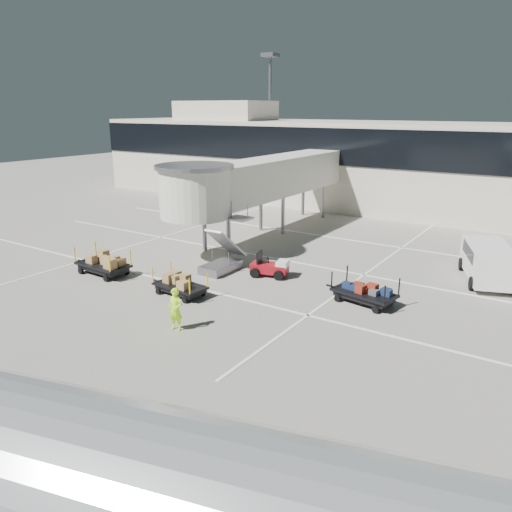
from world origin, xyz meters
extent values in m
plane|color=gray|center=(0.00, 0.00, 0.00)|extent=(140.00, 140.00, 0.00)
cube|color=white|center=(0.00, 2.00, 0.01)|extent=(40.00, 0.15, 0.02)
cube|color=white|center=(0.00, 9.00, 0.01)|extent=(40.00, 0.15, 0.02)
cube|color=white|center=(0.00, 16.00, 0.01)|extent=(40.00, 0.15, 0.02)
cube|color=white|center=(6.00, 10.00, 0.01)|extent=(0.15, 30.00, 0.02)
cube|color=white|center=(-10.00, 10.00, 0.01)|extent=(0.15, 30.00, 0.02)
cube|color=beige|center=(0.00, 30.00, 4.00)|extent=(64.00, 12.00, 8.00)
cube|color=black|center=(0.00, 23.95, 6.00)|extent=(64.00, 0.12, 3.20)
cube|color=beige|center=(-18.00, 28.00, 9.00)|extent=(10.00, 6.00, 2.00)
cylinder|color=gray|center=(-16.00, 34.00, 7.50)|extent=(0.36, 0.36, 15.00)
cube|color=gray|center=(-16.00, 34.00, 15.00)|extent=(1.60, 1.60, 0.40)
cube|color=silver|center=(-4.00, 15.00, 4.30)|extent=(3.00, 18.00, 2.80)
cylinder|color=silver|center=(-4.00, 6.00, 4.30)|extent=(4.40, 4.40, 3.00)
cylinder|color=gray|center=(-4.00, 6.00, 5.90)|extent=(4.80, 4.80, 0.25)
cylinder|color=gray|center=(-5.00, 8.00, 1.45)|extent=(0.28, 0.28, 2.90)
cylinder|color=gray|center=(-3.00, 8.00, 1.45)|extent=(0.28, 0.28, 2.90)
cylinder|color=gray|center=(-5.00, 15.00, 1.45)|extent=(0.28, 0.28, 2.90)
cylinder|color=gray|center=(-3.00, 15.00, 1.45)|extent=(0.28, 0.28, 2.90)
cylinder|color=gray|center=(-5.00, 22.00, 1.45)|extent=(0.28, 0.28, 2.90)
cylinder|color=gray|center=(-3.00, 22.00, 1.45)|extent=(0.28, 0.28, 2.90)
cube|color=gray|center=(-1.40, 5.00, 0.25)|extent=(1.40, 2.60, 0.50)
cube|color=gray|center=(-1.40, 5.60, 1.60)|extent=(1.20, 2.60, 2.06)
cube|color=gray|center=(-1.40, 7.00, 2.85)|extent=(1.40, 1.20, 0.12)
cube|color=maroon|center=(1.47, 5.87, 0.48)|extent=(2.29, 1.52, 0.52)
cube|color=white|center=(2.23, 6.08, 0.83)|extent=(0.84, 1.09, 0.31)
cube|color=black|center=(0.88, 5.71, 1.00)|extent=(0.33, 0.87, 0.79)
cylinder|color=black|center=(0.94, 5.14, 0.28)|extent=(0.60, 0.36, 0.56)
cylinder|color=black|center=(0.65, 6.24, 0.28)|extent=(0.60, 0.36, 0.56)
cylinder|color=black|center=(2.29, 5.51, 0.28)|extent=(0.60, 0.36, 0.56)
cylinder|color=black|center=(2.00, 6.60, 0.28)|extent=(0.60, 0.36, 0.56)
cube|color=black|center=(7.60, 4.86, 0.56)|extent=(3.29, 2.04, 0.12)
cube|color=black|center=(7.60, 4.86, 0.38)|extent=(2.95, 1.76, 0.26)
cube|color=black|center=(5.73, 5.18, 0.41)|extent=(0.72, 0.20, 0.08)
cylinder|color=black|center=(6.42, 4.36, 0.17)|extent=(0.37, 0.20, 0.35)
cylinder|color=black|center=(6.66, 5.73, 0.17)|extent=(0.37, 0.20, 0.35)
cylinder|color=black|center=(8.54, 4.00, 0.17)|extent=(0.37, 0.20, 0.35)
cylinder|color=black|center=(8.78, 5.36, 0.17)|extent=(0.37, 0.20, 0.35)
cylinder|color=black|center=(6.03, 4.43, 1.03)|extent=(0.07, 0.07, 0.92)
cylinder|color=black|center=(6.26, 5.80, 1.03)|extent=(0.07, 0.07, 0.92)
cylinder|color=black|center=(8.94, 3.93, 1.03)|extent=(0.07, 0.07, 0.92)
cylinder|color=black|center=(9.17, 5.29, 1.03)|extent=(0.07, 0.07, 0.92)
cube|color=maroon|center=(7.84, 4.84, 0.77)|extent=(0.41, 0.33, 0.30)
cube|color=#87624A|center=(6.57, 5.17, 0.76)|extent=(0.42, 0.40, 0.27)
cube|color=#87624A|center=(7.69, 4.47, 0.75)|extent=(0.47, 0.41, 0.26)
cube|color=maroon|center=(6.86, 4.72, 0.81)|extent=(0.54, 0.38, 0.36)
cube|color=#49474C|center=(7.38, 4.65, 0.80)|extent=(0.48, 0.45, 0.34)
cube|color=#152343|center=(7.38, 4.59, 0.82)|extent=(0.54, 0.47, 0.39)
cube|color=maroon|center=(8.70, 4.67, 0.79)|extent=(0.52, 0.41, 0.32)
cube|color=#152343|center=(7.87, 4.42, 0.82)|extent=(0.51, 0.44, 0.38)
cube|color=#87624A|center=(8.32, 4.45, 0.77)|extent=(0.51, 0.38, 0.29)
cube|color=black|center=(-0.77, 0.73, 0.52)|extent=(2.93, 1.64, 0.11)
cube|color=black|center=(-0.77, 0.73, 0.35)|extent=(2.63, 1.41, 0.24)
cube|color=black|center=(-2.50, 0.87, 0.38)|extent=(0.66, 0.13, 0.08)
cylinder|color=black|center=(-1.81, 0.18, 0.16)|extent=(0.33, 0.16, 0.32)
cylinder|color=black|center=(-1.70, 1.44, 0.16)|extent=(0.33, 0.16, 0.32)
cylinder|color=black|center=(0.16, 0.01, 0.16)|extent=(0.33, 0.16, 0.32)
cylinder|color=black|center=(0.27, 1.28, 0.16)|extent=(0.33, 0.16, 0.32)
cylinder|color=yellow|center=(-2.17, 0.21, 0.94)|extent=(0.07, 0.07, 0.85)
cylinder|color=yellow|center=(-2.07, 1.47, 0.94)|extent=(0.07, 0.07, 0.85)
cylinder|color=yellow|center=(0.53, -0.02, 0.94)|extent=(0.07, 0.07, 0.85)
cylinder|color=yellow|center=(0.63, 1.25, 0.94)|extent=(0.07, 0.07, 0.85)
cube|color=tan|center=(-0.30, 1.12, 0.83)|extent=(0.65, 0.56, 0.51)
cube|color=tan|center=(-0.27, 0.31, 0.75)|extent=(0.54, 0.46, 0.36)
cube|color=tan|center=(-1.76, 0.53, 0.80)|extent=(0.45, 0.52, 0.46)
cube|color=tan|center=(-1.46, 0.97, 0.83)|extent=(0.62, 0.43, 0.52)
cube|color=tan|center=(-0.61, 1.16, 0.81)|extent=(0.42, 0.49, 0.48)
cube|color=tan|center=(0.01, 1.05, 0.76)|extent=(0.59, 0.53, 0.36)
cube|color=black|center=(-6.76, 0.81, 0.60)|extent=(3.33, 1.76, 0.13)
cube|color=black|center=(-6.76, 0.81, 0.40)|extent=(2.99, 1.50, 0.27)
cube|color=black|center=(-8.77, 0.89, 0.44)|extent=(0.77, 0.12, 0.09)
cylinder|color=black|center=(-7.93, 0.12, 0.19)|extent=(0.38, 0.17, 0.37)
cylinder|color=black|center=(-7.88, 1.59, 0.19)|extent=(0.38, 0.17, 0.37)
cylinder|color=black|center=(-5.65, 0.03, 0.19)|extent=(0.38, 0.17, 0.37)
cylinder|color=black|center=(-5.59, 1.50, 0.19)|extent=(0.38, 0.17, 0.37)
cylinder|color=yellow|center=(-8.36, 0.14, 1.09)|extent=(0.08, 0.08, 0.98)
cylinder|color=yellow|center=(-8.30, 1.60, 1.09)|extent=(0.08, 0.08, 0.98)
cylinder|color=yellow|center=(-5.22, 0.01, 1.09)|extent=(0.08, 0.08, 0.98)
cylinder|color=yellow|center=(-5.17, 1.48, 1.09)|extent=(0.08, 0.08, 0.98)
cube|color=tan|center=(-6.11, 0.70, 0.87)|extent=(0.47, 0.59, 0.41)
cube|color=tan|center=(-7.76, 1.36, 0.87)|extent=(0.64, 0.57, 0.42)
cube|color=tan|center=(-6.57, 0.58, 0.87)|extent=(0.60, 0.62, 0.41)
cube|color=tan|center=(-7.34, 1.25, 0.95)|extent=(0.50, 0.55, 0.56)
cube|color=tan|center=(-7.74, 1.04, 0.87)|extent=(0.48, 0.56, 0.42)
cube|color=tan|center=(-7.26, 1.05, 0.93)|extent=(0.49, 0.44, 0.54)
cube|color=tan|center=(-6.53, 1.32, 0.92)|extent=(0.61, 0.50, 0.50)
cube|color=tan|center=(-7.25, 1.17, 0.90)|extent=(0.57, 0.57, 0.48)
imported|color=#B3FF1A|center=(1.91, -2.56, 0.96)|extent=(0.76, 0.55, 1.92)
cube|color=white|center=(12.09, 11.78, 1.16)|extent=(3.83, 5.70, 1.71)
cube|color=white|center=(11.28, 14.00, 0.83)|extent=(2.12, 1.27, 0.99)
cube|color=black|center=(12.01, 11.99, 1.60)|extent=(3.17, 3.85, 0.68)
cylinder|color=black|center=(11.71, 9.77, 0.37)|extent=(0.51, 0.79, 0.75)
cylinder|color=black|center=(10.50, 13.08, 0.37)|extent=(0.51, 0.79, 0.75)
cylinder|color=black|center=(12.47, 13.79, 0.37)|extent=(0.51, 0.79, 0.75)
cube|color=maroon|center=(-13.64, 20.60, 0.69)|extent=(3.79, 2.67, 1.38)
cube|color=black|center=(-12.19, 20.02, 1.56)|extent=(1.30, 1.52, 0.49)
cylinder|color=black|center=(-15.08, 20.48, 0.28)|extent=(0.60, 0.42, 0.55)
cylinder|color=black|center=(-14.60, 21.67, 0.28)|extent=(0.60, 0.42, 0.55)
cylinder|color=black|center=(-12.69, 19.52, 0.28)|extent=(0.60, 0.42, 0.55)
cylinder|color=black|center=(-12.21, 20.72, 0.28)|extent=(0.60, 0.42, 0.55)
cube|color=silver|center=(8.24, -13.15, 2.71)|extent=(9.37, 4.66, 0.32)
camera|label=1|loc=(15.79, -17.35, 9.36)|focal=35.00mm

